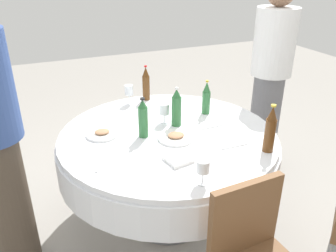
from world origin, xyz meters
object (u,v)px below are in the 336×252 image
(dining_table, at_px, (168,152))
(person_front, at_px, (270,78))
(bottle_green_inner, at_px, (176,108))
(bottle_brown_south, at_px, (146,84))
(bottle_brown_east, at_px, (270,130))
(bottle_green_west, at_px, (206,98))
(plate_rear, at_px, (176,137))
(wine_glass_near, at_px, (129,91))
(wine_glass_east, at_px, (203,168))
(wine_glass_south, at_px, (164,110))
(plate_far, at_px, (102,134))
(bottle_green_front, at_px, (143,119))

(dining_table, bearing_deg, person_front, 17.81)
(dining_table, height_order, bottle_green_inner, bottle_green_inner)
(bottle_brown_south, bearing_deg, bottle_brown_east, -70.41)
(bottle_green_west, relative_size, bottle_brown_south, 0.90)
(plate_rear, bearing_deg, bottle_brown_east, -38.73)
(wine_glass_near, bearing_deg, bottle_green_inner, -70.54)
(dining_table, relative_size, wine_glass_east, 10.64)
(bottle_green_inner, xyz_separation_m, wine_glass_south, (-0.06, 0.07, -0.03))
(dining_table, distance_m, wine_glass_near, 0.66)
(bottle_brown_east, relative_size, plate_far, 1.42)
(bottle_brown_south, distance_m, wine_glass_south, 0.48)
(dining_table, bearing_deg, wine_glass_south, 75.88)
(bottle_green_front, height_order, wine_glass_south, bottle_green_front)
(bottle_brown_south, distance_m, plate_far, 0.71)
(wine_glass_near, distance_m, person_front, 1.20)
(bottle_green_front, xyz_separation_m, bottle_brown_south, (0.24, 0.62, 0.01))
(plate_far, bearing_deg, wine_glass_east, -64.86)
(person_front, bearing_deg, plate_rear, -85.20)
(dining_table, distance_m, wine_glass_south, 0.30)
(bottle_brown_south, xyz_separation_m, wine_glass_east, (-0.14, -1.25, -0.04))
(wine_glass_east, height_order, wine_glass_near, wine_glass_near)
(bottle_green_west, height_order, wine_glass_near, bottle_green_west)
(wine_glass_east, bearing_deg, bottle_brown_south, 83.51)
(bottle_brown_east, bearing_deg, wine_glass_east, -164.41)
(dining_table, height_order, bottle_brown_south, bottle_brown_south)
(bottle_green_inner, relative_size, plate_far, 1.31)
(wine_glass_east, relative_size, wine_glass_near, 0.90)
(wine_glass_near, bearing_deg, wine_glass_south, -74.73)
(wine_glass_near, height_order, plate_rear, wine_glass_near)
(dining_table, bearing_deg, bottle_brown_south, 83.16)
(bottle_brown_east, bearing_deg, dining_table, 135.35)
(bottle_green_inner, height_order, plate_rear, bottle_green_inner)
(bottle_brown_east, relative_size, plate_rear, 1.28)
(bottle_green_inner, xyz_separation_m, plate_rear, (-0.09, -0.19, -0.12))
(bottle_green_inner, bearing_deg, bottle_brown_south, 92.68)
(bottle_green_west, relative_size, wine_glass_east, 1.85)
(plate_far, bearing_deg, plate_rear, -28.90)
(bottle_brown_east, xyz_separation_m, wine_glass_east, (-0.53, -0.15, -0.04))
(bottle_brown_east, xyz_separation_m, plate_rear, (-0.45, 0.36, -0.13))
(dining_table, relative_size, bottle_brown_east, 4.90)
(bottle_green_west, relative_size, plate_rear, 1.09)
(bottle_brown_east, bearing_deg, person_front, 52.26)
(bottle_green_inner, height_order, bottle_brown_east, bottle_brown_east)
(bottle_green_front, bearing_deg, dining_table, -6.01)
(bottle_green_west, bearing_deg, wine_glass_near, 138.89)
(bottle_green_front, relative_size, wine_glass_east, 1.94)
(bottle_green_west, relative_size, wine_glass_south, 1.80)
(wine_glass_near, bearing_deg, person_front, -12.13)
(bottle_green_front, bearing_deg, bottle_brown_south, 68.43)
(dining_table, relative_size, bottle_green_front, 5.49)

